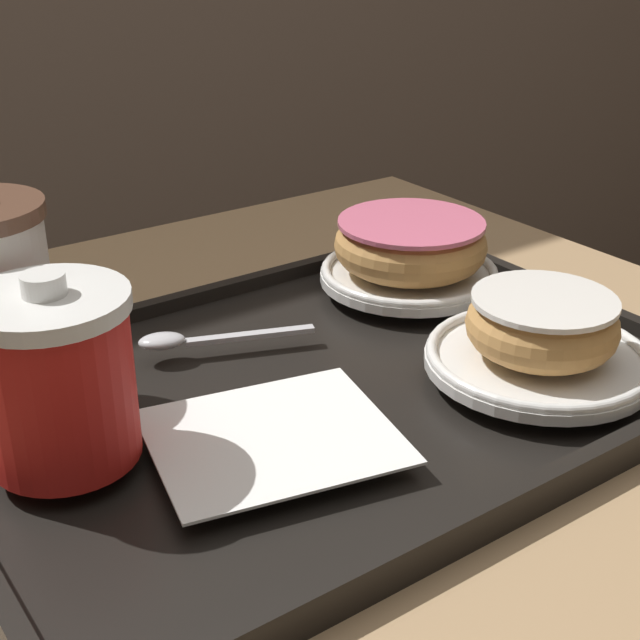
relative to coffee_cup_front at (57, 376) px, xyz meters
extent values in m
cube|color=tan|center=(0.21, 0.02, -0.09)|extent=(0.77, 0.77, 0.03)
cube|color=black|center=(0.19, 0.00, -0.07)|extent=(0.53, 0.37, 0.01)
cube|color=black|center=(0.19, -0.18, -0.06)|extent=(0.53, 0.01, 0.01)
cube|color=black|center=(0.19, 0.18, -0.06)|extent=(0.53, 0.01, 0.01)
cube|color=black|center=(0.44, 0.00, -0.06)|extent=(0.01, 0.37, 0.01)
cube|color=white|center=(0.11, -0.06, -0.05)|extent=(0.17, 0.16, 0.00)
cylinder|color=red|center=(0.00, 0.00, -0.01)|extent=(0.09, 0.09, 0.10)
cylinder|color=white|center=(0.00, 0.00, 0.05)|extent=(0.09, 0.09, 0.01)
cylinder|color=white|center=(0.00, 0.00, 0.06)|extent=(0.03, 0.03, 0.01)
cylinder|color=white|center=(0.32, -0.09, -0.05)|extent=(0.16, 0.16, 0.01)
torus|color=white|center=(0.32, -0.09, -0.04)|extent=(0.16, 0.16, 0.01)
torus|color=tan|center=(0.32, -0.09, -0.02)|extent=(0.11, 0.11, 0.04)
cylinder|color=white|center=(0.32, -0.09, 0.00)|extent=(0.10, 0.10, 0.00)
cylinder|color=white|center=(0.35, 0.09, -0.05)|extent=(0.16, 0.16, 0.01)
torus|color=white|center=(0.35, 0.09, -0.04)|extent=(0.16, 0.16, 0.01)
torus|color=tan|center=(0.35, 0.09, -0.02)|extent=(0.13, 0.13, 0.04)
cylinder|color=#DB6684|center=(0.35, 0.09, 0.00)|extent=(0.13, 0.13, 0.00)
ellipsoid|color=silver|center=(0.11, 0.09, -0.05)|extent=(0.04, 0.03, 0.01)
cube|color=silver|center=(0.17, 0.07, -0.05)|extent=(0.10, 0.04, 0.00)
camera|label=1|loc=(-0.14, -0.46, 0.25)|focal=50.00mm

